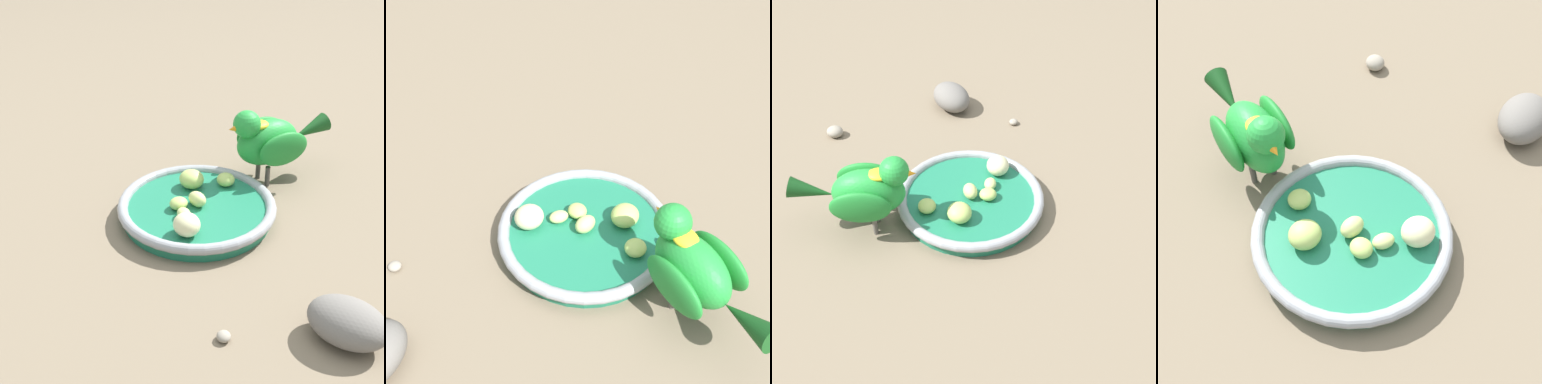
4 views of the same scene
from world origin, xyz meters
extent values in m
plane|color=#756651|center=(0.00, 0.00, 0.00)|extent=(4.00, 4.00, 0.00)
cylinder|color=#1E7251|center=(0.01, 0.00, 0.01)|extent=(0.22, 0.22, 0.02)
torus|color=#93969B|center=(0.01, 0.00, 0.02)|extent=(0.23, 0.23, 0.02)
ellipsoid|color=#B2CC66|center=(0.03, 0.02, 0.03)|extent=(0.03, 0.03, 0.02)
ellipsoid|color=#C6D17A|center=(0.01, 0.04, 0.03)|extent=(0.03, 0.03, 0.01)
ellipsoid|color=#C6D17A|center=(0.01, 0.00, 0.03)|extent=(0.04, 0.03, 0.02)
ellipsoid|color=beige|center=(-0.01, 0.07, 0.04)|extent=(0.05, 0.05, 0.03)
ellipsoid|color=#B2CC66|center=(0.00, -0.07, 0.03)|extent=(0.04, 0.04, 0.02)
ellipsoid|color=#B2CC66|center=(0.04, -0.04, 0.03)|extent=(0.05, 0.05, 0.03)
cylinder|color=#59544C|center=(-0.04, -0.14, 0.02)|extent=(0.01, 0.01, 0.03)
cylinder|color=#59544C|center=(-0.02, -0.15, 0.02)|extent=(0.01, 0.01, 0.03)
ellipsoid|color=green|center=(-0.04, -0.15, 0.07)|extent=(0.11, 0.12, 0.07)
ellipsoid|color=#1E7F2D|center=(-0.07, -0.14, 0.07)|extent=(0.06, 0.08, 0.05)
ellipsoid|color=#1E7F2D|center=(-0.01, -0.17, 0.07)|extent=(0.06, 0.08, 0.05)
cone|color=#144719|center=(-0.08, -0.22, 0.07)|extent=(0.06, 0.07, 0.05)
sphere|color=green|center=(-0.01, -0.11, 0.11)|extent=(0.06, 0.06, 0.04)
cone|color=orange|center=(0.00, -0.10, 0.11)|extent=(0.02, 0.02, 0.02)
ellipsoid|color=yellow|center=(-0.02, -0.13, 0.10)|extent=(0.04, 0.04, 0.01)
ellipsoid|color=slate|center=(-0.25, 0.14, 0.02)|extent=(0.10, 0.07, 0.05)
ellipsoid|color=gray|center=(-0.29, -0.10, 0.01)|extent=(0.04, 0.04, 0.02)
ellipsoid|color=gray|center=(-0.13, 0.20, 0.01)|extent=(0.02, 0.02, 0.01)
camera|label=1|loc=(-0.32, 0.63, 0.47)|focal=54.27mm
camera|label=2|loc=(-0.40, -0.17, 0.52)|focal=47.36mm
camera|label=3|loc=(0.49, -0.34, 0.56)|focal=47.66mm
camera|label=4|loc=(0.31, 0.13, 0.53)|focal=49.11mm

